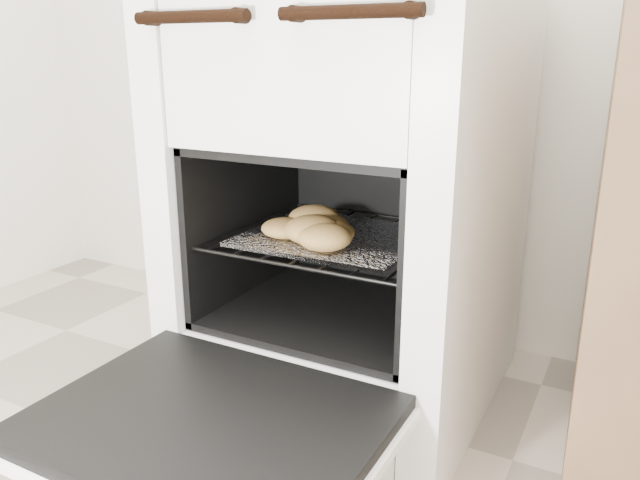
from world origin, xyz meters
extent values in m
cube|color=white|center=(-0.09, 1.15, 0.50)|extent=(0.65, 0.70, 1.00)
cylinder|color=black|center=(-0.24, 0.78, 0.87)|extent=(0.24, 0.02, 0.02)
cylinder|color=black|center=(0.07, 0.78, 0.87)|extent=(0.24, 0.02, 0.02)
cube|color=black|center=(-0.09, 0.58, 0.23)|extent=(0.57, 0.44, 0.03)
cube|color=white|center=(-0.09, 0.58, 0.21)|extent=(0.59, 0.46, 0.02)
cylinder|color=black|center=(-0.32, 1.06, 0.42)|extent=(0.01, 0.46, 0.01)
cylinder|color=black|center=(0.15, 1.06, 0.42)|extent=(0.01, 0.46, 0.01)
cylinder|color=black|center=(-0.09, 0.85, 0.42)|extent=(0.47, 0.01, 0.01)
cylinder|color=black|center=(-0.09, 1.28, 0.42)|extent=(0.47, 0.01, 0.01)
cylinder|color=black|center=(-0.28, 1.06, 0.42)|extent=(0.01, 0.44, 0.01)
cylinder|color=black|center=(-0.22, 1.06, 0.42)|extent=(0.01, 0.44, 0.01)
cylinder|color=black|center=(-0.15, 1.06, 0.42)|extent=(0.01, 0.44, 0.01)
cylinder|color=black|center=(-0.09, 1.06, 0.42)|extent=(0.01, 0.44, 0.01)
cylinder|color=black|center=(-0.02, 1.06, 0.42)|extent=(0.01, 0.44, 0.01)
cylinder|color=black|center=(0.04, 1.06, 0.42)|extent=(0.01, 0.44, 0.01)
cylinder|color=black|center=(0.11, 1.06, 0.42)|extent=(0.01, 0.44, 0.01)
cube|color=white|center=(-0.09, 1.04, 0.43)|extent=(0.37, 0.33, 0.01)
ellipsoid|color=tan|center=(-0.10, 1.04, 0.45)|extent=(0.10, 0.10, 0.04)
ellipsoid|color=tan|center=(-0.06, 0.99, 0.45)|extent=(0.13, 0.13, 0.05)
ellipsoid|color=tan|center=(-0.10, 0.97, 0.46)|extent=(0.17, 0.17, 0.06)
ellipsoid|color=tan|center=(-0.17, 0.98, 0.45)|extent=(0.14, 0.14, 0.04)
ellipsoid|color=tan|center=(-0.14, 1.05, 0.46)|extent=(0.12, 0.12, 0.06)
ellipsoid|color=tan|center=(-0.06, 0.94, 0.46)|extent=(0.12, 0.12, 0.05)
camera|label=1|loc=(0.50, -0.12, 0.82)|focal=35.00mm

